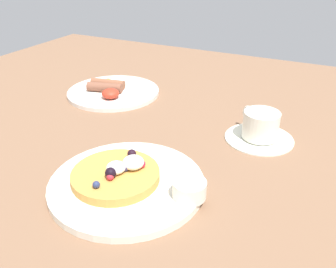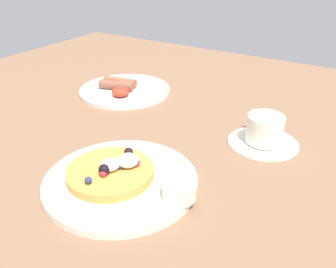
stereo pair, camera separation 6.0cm
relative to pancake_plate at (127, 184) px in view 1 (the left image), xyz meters
The scene contains 8 objects.
ground_plane 17.59cm from the pancake_plate, 109.22° to the left, with size 162.26×148.00×3.00cm, color brown.
pancake_plate is the anchor object (origin of this frame).
pancake_with_berries 2.49cm from the pancake_plate, 169.30° to the right, with size 15.35×15.35×3.83cm.
syrup_ramekin 11.66cm from the pancake_plate, ahead, with size 5.50×5.50×2.92cm.
breakfast_plate 44.44cm from the pancake_plate, 127.05° to the left, with size 25.62×25.62×1.09cm, color white.
fried_breakfast 44.07cm from the pancake_plate, 129.08° to the left, with size 12.38×13.44×2.78cm.
coffee_saucer 32.03cm from the pancake_plate, 58.94° to the left, with size 14.77×14.77×0.61cm, color white.
coffee_cup 32.20cm from the pancake_plate, 59.23° to the left, with size 9.18×8.76×5.81cm.
Camera 1 is at (34.40, -58.34, 37.61)cm, focal length 37.90 mm.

